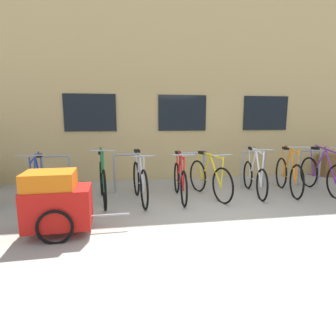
# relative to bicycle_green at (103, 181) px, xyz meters

# --- Properties ---
(ground_plane) EXTENTS (42.00, 42.00, 0.00)m
(ground_plane) POSITION_rel_bicycle_green_xyz_m (2.02, -1.33, -0.41)
(ground_plane) COLOR #9E998E
(storefront_building) EXTENTS (28.00, 6.75, 6.86)m
(storefront_building) POSITION_rel_bicycle_green_xyz_m (2.02, 5.22, 3.02)
(storefront_building) COLOR tan
(storefront_building) RESTS_ON ground
(bike_rack) EXTENTS (6.60, 0.05, 0.89)m
(bike_rack) POSITION_rel_bicycle_green_xyz_m (1.99, 0.57, 0.13)
(bike_rack) COLOR gray
(bike_rack) RESTS_ON ground
(bicycle_green) EXTENTS (0.44, 1.80, 1.11)m
(bicycle_green) POSITION_rel_bicycle_green_xyz_m (0.00, 0.00, 0.00)
(bicycle_green) COLOR black
(bicycle_green) RESTS_ON ground
(bicycle_orange) EXTENTS (0.53, 1.67, 1.10)m
(bicycle_orange) POSITION_rel_bicycle_green_xyz_m (4.06, -0.00, -0.01)
(bicycle_orange) COLOR black
(bicycle_orange) RESTS_ON ground
(bicycle_white) EXTENTS (0.45, 1.67, 1.06)m
(bicycle_white) POSITION_rel_bicycle_green_xyz_m (3.27, 0.03, -0.03)
(bicycle_white) COLOR black
(bicycle_white) RESTS_ON ground
(bicycle_blue) EXTENTS (0.44, 1.61, 1.04)m
(bicycle_blue) POSITION_rel_bicycle_green_xyz_m (-1.23, 0.02, -0.04)
(bicycle_blue) COLOR black
(bicycle_blue) RESTS_ON ground
(bicycle_yellow) EXTENTS (0.54, 1.70, 0.98)m
(bicycle_yellow) POSITION_rel_bicycle_green_xyz_m (2.21, -0.02, -0.02)
(bicycle_yellow) COLOR black
(bicycle_yellow) RESTS_ON ground
(bicycle_purple) EXTENTS (0.44, 1.82, 1.09)m
(bicycle_purple) POSITION_rel_bicycle_green_xyz_m (4.84, -0.08, -0.01)
(bicycle_purple) COLOR black
(bicycle_purple) RESTS_ON ground
(bicycle_red) EXTENTS (0.44, 1.71, 1.01)m
(bicycle_red) POSITION_rel_bicycle_green_xyz_m (1.57, -0.06, -0.03)
(bicycle_red) COLOR black
(bicycle_red) RESTS_ON ground
(bicycle_silver) EXTENTS (0.44, 1.74, 1.03)m
(bicycle_silver) POSITION_rel_bicycle_green_xyz_m (0.74, -0.12, -0.00)
(bicycle_silver) COLOR black
(bicycle_silver) RESTS_ON ground
(bike_trailer) EXTENTS (1.46, 0.72, 0.94)m
(bike_trailer) POSITION_rel_bicycle_green_xyz_m (-0.53, -1.57, 0.08)
(bike_trailer) COLOR red
(bike_trailer) RESTS_ON ground
(planter_box) EXTENTS (0.70, 0.44, 0.60)m
(planter_box) POSITION_rel_bicycle_green_xyz_m (6.41, 1.52, -0.11)
(planter_box) COLOR brown
(planter_box) RESTS_ON ground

